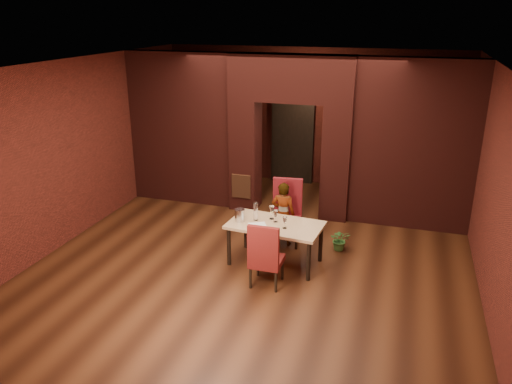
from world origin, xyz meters
TOP-DOWN VIEW (x-y plane):
  - floor at (0.00, 0.00)m, footprint 8.00×8.00m
  - ceiling at (0.00, 0.00)m, footprint 7.00×8.00m
  - wall_back at (0.00, 4.00)m, footprint 7.00×0.04m
  - wall_front at (0.00, -4.00)m, footprint 7.00×0.04m
  - wall_left at (-3.50, 0.00)m, footprint 0.04×8.00m
  - wall_right at (3.50, 0.00)m, footprint 0.04×8.00m
  - pillar_left at (-0.95, 2.00)m, footprint 0.55×0.55m
  - pillar_right at (0.95, 2.00)m, footprint 0.55×0.55m
  - lintel at (0.00, 2.00)m, footprint 2.45×0.55m
  - wing_wall_left at (-2.36, 2.00)m, footprint 2.28×0.35m
  - wing_wall_right at (2.36, 2.00)m, footprint 2.28×0.35m
  - vent_panel at (-0.95, 1.71)m, footprint 0.40×0.03m
  - rear_door at (-0.40, 3.94)m, footprint 0.90×0.08m
  - rear_door_frame at (-0.40, 3.90)m, footprint 1.02×0.04m
  - dining_table at (0.32, -0.29)m, footprint 1.58×0.98m
  - chair_far at (0.30, 0.51)m, footprint 0.59×0.59m
  - chair_near at (0.38, -0.98)m, footprint 0.48×0.48m
  - person_seated at (0.26, 0.45)m, footprint 0.43×0.29m
  - wine_glass_a at (0.21, -0.11)m, footprint 0.09×0.09m
  - wine_glass_b at (0.30, -0.21)m, footprint 0.08×0.08m
  - wine_glass_c at (0.51, -0.41)m, footprint 0.08×0.08m
  - tasting_sheet at (0.05, -0.42)m, footprint 0.34×0.31m
  - wine_bucket at (-0.27, -0.35)m, footprint 0.17×0.17m
  - water_bottle at (-0.03, -0.24)m, footprint 0.08×0.08m
  - potted_plant at (1.29, 0.51)m, footprint 0.40×0.37m

SIDE VIEW (x-z plane):
  - floor at x=0.00m, z-range 0.00..0.00m
  - potted_plant at x=1.29m, z-range 0.00..0.39m
  - dining_table at x=0.32m, z-range 0.00..0.71m
  - chair_near at x=0.38m, z-range 0.00..1.04m
  - vent_panel at x=-0.95m, z-range 0.30..0.80m
  - chair_far at x=0.30m, z-range 0.00..1.16m
  - person_seated at x=0.26m, z-range 0.00..1.17m
  - tasting_sheet at x=0.05m, z-range 0.71..0.71m
  - wine_glass_c at x=0.51m, z-range 0.71..0.90m
  - wine_glass_b at x=0.30m, z-range 0.71..0.91m
  - wine_bucket at x=-0.27m, z-range 0.71..0.91m
  - wine_glass_a at x=0.21m, z-range 0.71..0.94m
  - water_bottle at x=-0.03m, z-range 0.71..1.03m
  - rear_door at x=-0.40m, z-range 0.00..2.10m
  - rear_door_frame at x=-0.40m, z-range -0.06..2.16m
  - pillar_left at x=-0.95m, z-range 0.00..2.30m
  - pillar_right at x=0.95m, z-range 0.00..2.30m
  - wall_back at x=0.00m, z-range 0.00..3.20m
  - wall_front at x=0.00m, z-range 0.00..3.20m
  - wall_left at x=-3.50m, z-range 0.00..3.20m
  - wall_right at x=3.50m, z-range 0.00..3.20m
  - wing_wall_left at x=-2.36m, z-range 0.00..3.20m
  - wing_wall_right at x=2.36m, z-range 0.00..3.20m
  - lintel at x=0.00m, z-range 2.30..3.20m
  - ceiling at x=0.00m, z-range 3.18..3.22m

